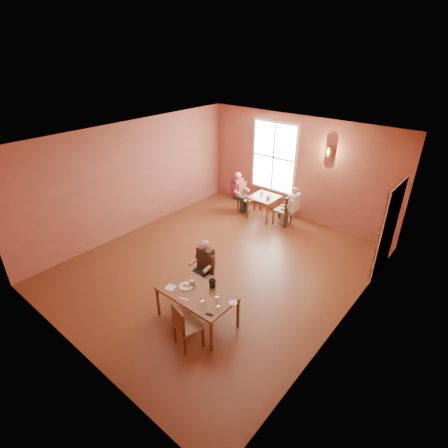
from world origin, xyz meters
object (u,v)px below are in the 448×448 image
Objects in this scene: chair_diner_maroon at (247,198)px; diner_maroon at (246,193)px; main_table at (197,306)px; diner_white at (284,206)px; chair_diner_white at (283,209)px; chair_diner_main at (201,276)px; diner_main at (200,272)px; chair_empty at (188,325)px; second_table at (264,207)px.

diner_maroon is (-0.03, 0.00, 0.14)m from chair_diner_maroon.
main_table is 1.27× the size of diner_white.
diner_maroon reaches higher than chair_diner_white.
chair_diner_main is 0.74× the size of diner_maroon.
diner_main is 4.20m from chair_diner_maroon.
chair_empty is (0.80, -1.17, -0.00)m from chair_diner_main.
second_table is at bearing -75.07° from diner_main.
diner_maroon reaches higher than diner_main.
chair_diner_white is at bearing -84.42° from diner_main.
chair_diner_white is 1.02× the size of chair_diner_maroon.
chair_diner_main is 0.96× the size of chair_diner_white.
main_table is 4.99m from diner_maroon.
chair_diner_main is at bearing 23.70° from chair_diner_maroon.
diner_white is at bearing -90.00° from chair_diner_white.
diner_white is 1.26× the size of chair_diner_maroon.
diner_white is (-0.35, 3.85, 0.01)m from diner_main.
diner_main reaches higher than chair_diner_main.
diner_main is 4.21m from diner_maroon.
diner_white is at bearing 90.00° from chair_diner_maroon.
chair_diner_white is at bearing 0.00° from second_table.
chair_empty is 0.77× the size of diner_white.
chair_empty is at bearing 124.19° from chair_diner_main.
chair_diner_white is 0.81× the size of diner_white.
main_table is 0.83m from diner_main.
chair_diner_white reaches higher than main_table.
chair_diner_main is at bearing 139.80° from chair_empty.
diner_main is 3.87m from chair_diner_white.
main_table and second_table have the same top height.
chair_empty is 5.57m from chair_diner_maroon.
diner_maroon is (-0.68, 0.00, 0.26)m from second_table.
second_table is at bearing 90.00° from diner_white.
chair_empty is at bearing -69.95° from second_table.
chair_diner_main is 0.12m from diner_main.
diner_main is at bearing 23.53° from chair_diner_maroon.
second_table is at bearing 125.67° from chair_empty.
diner_white reaches higher than diner_main.
chair_empty is 0.95× the size of chair_diner_white.
chair_diner_main is at bearing 127.57° from main_table.
diner_white is (-0.85, 4.47, 0.23)m from main_table.
diner_maroon is (-1.71, 3.85, 0.03)m from diner_main.
chair_diner_maroon is (-1.33, 0.00, -0.12)m from diner_white.
chair_diner_main is 3.96m from second_table.
chair_diner_white reaches higher than chair_empty.
main_table is 4.56m from diner_white.
second_table is at bearing 90.00° from diner_maroon.
diner_main reaches higher than second_table.
diner_main is 0.99× the size of diner_white.
chair_diner_main is 3.84m from chair_diner_white.
diner_maroon is at bearing 132.24° from chair_empty.
chair_diner_main is 0.79× the size of diner_main.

